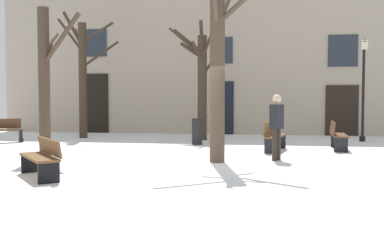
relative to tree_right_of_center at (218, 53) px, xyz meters
The scene contains 12 objects.
ground_plane 3.02m from the tree_right_of_center, 166.02° to the right, with size 33.02×33.02×0.00m, color white.
building_facade 9.22m from the tree_right_of_center, 95.80° to the left, with size 20.64×0.60×7.43m.
tree_right_of_center is the anchor object (origin of this frame).
tree_foreground 6.22m from the tree_right_of_center, 101.73° to the left, with size 2.29×1.87×4.81m.
tree_near_facade 5.01m from the tree_right_of_center, behind, with size 1.45×1.54×4.25m.
tree_center 8.84m from the tree_right_of_center, 134.87° to the left, with size 2.51×1.71×5.23m.
streetlamp 8.07m from the tree_right_of_center, 52.54° to the left, with size 0.30×0.30×3.91m.
litter_bin 5.03m from the tree_right_of_center, 105.25° to the left, with size 0.40×0.40×0.93m.
bench_back_to_back_left 5.13m from the tree_right_of_center, 140.20° to the right, with size 1.47×1.60×0.84m.
bench_facing_shops 3.93m from the tree_right_of_center, 61.27° to the left, with size 0.78×1.70×0.95m.
bench_by_litter_bin 5.45m from the tree_right_of_center, 43.83° to the left, with size 0.58×1.65×0.91m.
person_strolling 2.49m from the tree_right_of_center, 19.91° to the left, with size 0.39×0.44×1.78m.
Camera 1 is at (2.18, -11.96, 1.75)m, focal length 43.83 mm.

